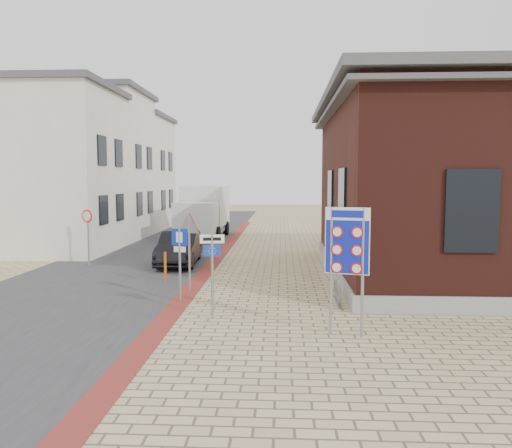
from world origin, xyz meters
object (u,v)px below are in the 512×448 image
(essen_sign, at_px, (212,260))
(bollard, at_px, (165,267))
(sedan, at_px, (180,248))
(box_truck, at_px, (203,211))
(border_sign, at_px, (347,244))
(parking_sign, at_px, (180,251))

(essen_sign, height_order, bollard, essen_sign)
(sedan, height_order, bollard, sedan)
(sedan, bearing_deg, box_truck, 90.17)
(box_truck, bearing_deg, border_sign, -70.03)
(essen_sign, bearing_deg, bollard, 109.70)
(border_sign, bearing_deg, sedan, 137.88)
(box_truck, xyz_separation_m, parking_sign, (1.91, -16.43, -0.15))
(sedan, bearing_deg, border_sign, -61.28)
(box_truck, relative_size, border_sign, 2.08)
(essen_sign, xyz_separation_m, bollard, (-2.36, 4.70, -1.02))
(border_sign, height_order, bollard, border_sign)
(bollard, bearing_deg, border_sign, -46.58)
(parking_sign, bearing_deg, box_truck, 109.04)
(border_sign, height_order, parking_sign, border_sign)
(box_truck, height_order, essen_sign, box_truck)
(box_truck, distance_m, essen_sign, 18.40)
(sedan, distance_m, border_sign, 11.33)
(parking_sign, bearing_deg, sedan, 114.28)
(essen_sign, bearing_deg, sedan, 100.35)
(border_sign, distance_m, parking_sign, 5.44)
(sedan, bearing_deg, bollard, -89.30)
(sedan, xyz_separation_m, bollard, (0.22, -3.59, -0.18))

